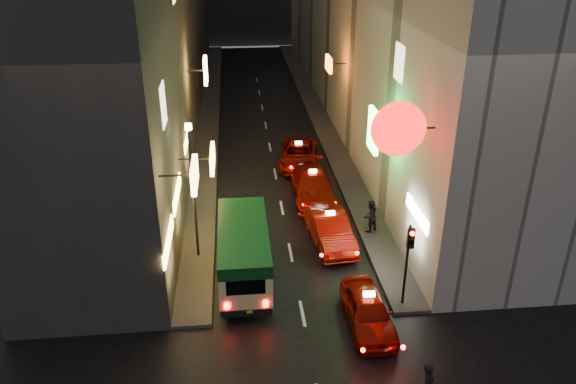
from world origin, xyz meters
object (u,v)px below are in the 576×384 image
object	(u,v)px
taxi_near	(368,308)
traffic_light	(409,250)
minibus	(244,248)
pedestrian_crossing	(428,382)
lamp_post	(193,183)

from	to	relation	value
taxi_near	traffic_light	world-z (taller)	traffic_light
traffic_light	minibus	bearing A→B (deg)	157.75
minibus	taxi_near	world-z (taller)	minibus
taxi_near	pedestrian_crossing	size ratio (longest dim) A/B	2.68
minibus	lamp_post	world-z (taller)	lamp_post
taxi_near	lamp_post	size ratio (longest dim) A/B	0.80
traffic_light	lamp_post	distance (m)	9.42
taxi_near	traffic_light	bearing A→B (deg)	28.59
traffic_light	lamp_post	xyz separation A→B (m)	(-8.20, 4.53, 1.04)
pedestrian_crossing	traffic_light	bearing A→B (deg)	16.47
taxi_near	lamp_post	bearing A→B (deg)	140.29
minibus	lamp_post	bearing A→B (deg)	135.40
minibus	traffic_light	xyz separation A→B (m)	(6.17, -2.52, 1.11)
taxi_near	pedestrian_crossing	xyz separation A→B (m)	(0.96, -3.99, 0.14)
minibus	traffic_light	bearing A→B (deg)	-22.25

